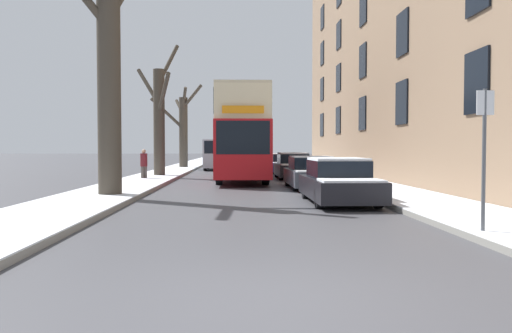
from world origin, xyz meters
The scene contains 15 objects.
ground_plane centered at (0.00, 0.00, 0.00)m, with size 320.00×320.00×0.00m, color #424247.
sidewalk_left centered at (-5.01, 53.00, 0.08)m, with size 2.70×130.00×0.16m.
sidewalk_right centered at (5.01, 53.00, 0.08)m, with size 2.70×130.00×0.16m.
terrace_facade_right centered at (10.86, 21.53, 8.86)m, with size 9.10×36.56×17.71m.
bare_tree_left_0 centered at (-4.66, 11.17, 4.22)m, with size 3.31×2.36×8.38m.
bare_tree_left_1 centered at (-4.84, 22.96, 3.39)m, with size 2.58×3.99×7.63m.
bare_tree_left_2 centered at (-4.86, 35.30, 3.27)m, with size 4.24×2.65×6.73m.
double_decker_bus centered at (-0.23, 20.62, 2.53)m, with size 2.49×10.85×4.48m.
parked_car_0 centered at (2.58, 9.61, 0.63)m, with size 1.84×4.56×1.36m.
parked_car_1 centered at (2.58, 15.20, 0.62)m, with size 1.86×4.53×1.33m.
parked_car_2 centered at (2.58, 21.82, 0.66)m, with size 1.79×4.38×1.43m.
parked_car_3 centered at (2.58, 27.59, 0.62)m, with size 1.71×4.13×1.33m.
oncoming_van centered at (-1.99, 33.35, 1.25)m, with size 1.93×5.37×2.31m.
pedestrian_left_sidewalk centered at (-5.17, 19.99, 0.88)m, with size 0.35×0.35×1.61m.
street_sign_post centered at (3.96, 3.49, 1.55)m, with size 0.32×0.07×2.72m.
Camera 1 is at (-0.49, -5.32, 1.64)m, focal length 35.00 mm.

